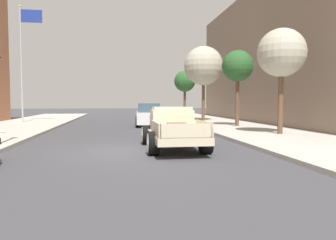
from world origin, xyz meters
name	(u,v)px	position (x,y,z in m)	size (l,w,h in m)	color
ground_plane	(132,151)	(0.00, 0.00, 0.00)	(140.00, 140.00, 0.00)	#3D3D42
sidewalk_right	(315,144)	(7.25, 0.00, 0.07)	(5.50, 64.00, 0.15)	#B7B2A8
building_right_storefront	(328,56)	(16.00, 11.55, 5.38)	(12.00, 28.00, 10.76)	#7F6B5B
hotrod_truck_cream	(172,128)	(1.55, 0.50, 0.75)	(2.22, 4.96, 1.58)	beige
car_background_white	(149,115)	(1.70, 11.53, 0.77)	(2.06, 4.40, 1.65)	silver
flagpole	(24,51)	(-7.80, 15.29, 5.77)	(1.74, 0.16, 9.16)	#B2B2B7
street_tree_nearest	(281,53)	(7.60, 3.43, 4.18)	(2.41, 2.41, 5.27)	brown
street_tree_second	(238,67)	(7.38, 8.71, 4.08)	(2.07, 2.07, 5.02)	brown
street_tree_third	(204,66)	(6.67, 14.65, 4.76)	(3.28, 3.28, 6.27)	brown
street_tree_farthest	(185,82)	(6.38, 20.85, 3.83)	(2.20, 2.20, 4.82)	brown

